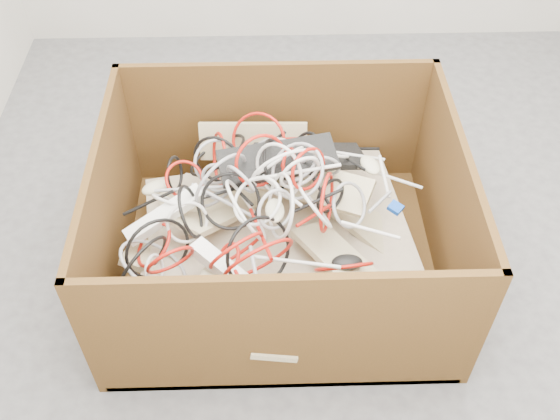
{
  "coord_description": "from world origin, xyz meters",
  "views": [
    {
      "loc": [
        -0.21,
        -1.68,
        1.97
      ],
      "look_at": [
        -0.17,
        -0.12,
        0.3
      ],
      "focal_mm": 41.28,
      "sensor_mm": 36.0,
      "label": 1
    }
  ],
  "objects_px": {
    "power_strip_left": "(165,215)",
    "power_strip_right": "(228,271)",
    "cardboard_box": "(276,242)",
    "vga_plug": "(396,208)"
  },
  "relations": [
    {
      "from": "cardboard_box",
      "to": "vga_plug",
      "type": "xyz_separation_m",
      "value": [
        0.41,
        -0.04,
        0.21
      ]
    },
    {
      "from": "power_strip_left",
      "to": "power_strip_right",
      "type": "xyz_separation_m",
      "value": [
        0.22,
        -0.23,
        -0.02
      ]
    },
    {
      "from": "power_strip_left",
      "to": "power_strip_right",
      "type": "relative_size",
      "value": 1.03
    },
    {
      "from": "cardboard_box",
      "to": "vga_plug",
      "type": "height_order",
      "value": "cardboard_box"
    },
    {
      "from": "cardboard_box",
      "to": "power_strip_right",
      "type": "distance_m",
      "value": 0.39
    },
    {
      "from": "vga_plug",
      "to": "power_strip_right",
      "type": "bearing_deg",
      "value": -116.48
    },
    {
      "from": "power_strip_right",
      "to": "vga_plug",
      "type": "relative_size",
      "value": 6.35
    },
    {
      "from": "cardboard_box",
      "to": "power_strip_right",
      "type": "relative_size",
      "value": 4.27
    },
    {
      "from": "vga_plug",
      "to": "power_strip_left",
      "type": "bearing_deg",
      "value": -138.74
    },
    {
      "from": "cardboard_box",
      "to": "power_strip_left",
      "type": "bearing_deg",
      "value": -170.94
    }
  ]
}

